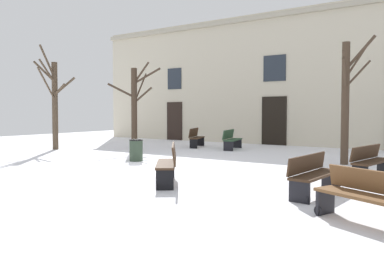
% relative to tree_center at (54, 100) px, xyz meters
% --- Properties ---
extents(ground_plane, '(36.64, 36.64, 0.00)m').
position_rel_tree_center_xyz_m(ground_plane, '(7.32, -1.48, -2.28)').
color(ground_plane, white).
extents(building_facade, '(22.90, 0.60, 7.01)m').
position_rel_tree_center_xyz_m(building_facade, '(7.32, 8.10, 1.28)').
color(building_facade, beige).
rests_on(building_facade, ground).
extents(tree_center, '(1.94, 1.68, 4.69)m').
position_rel_tree_center_xyz_m(tree_center, '(0.00, 0.00, 0.00)').
color(tree_center, '#4C3D2D').
rests_on(tree_center, ground).
extents(tree_right_of_center, '(1.77, 2.18, 4.09)m').
position_rel_tree_center_xyz_m(tree_right_of_center, '(2.81, 2.36, -0.20)').
color(tree_right_of_center, '#423326').
rests_on(tree_right_of_center, ground).
extents(tree_near_facade, '(1.01, 2.51, 4.18)m').
position_rel_tree_center_xyz_m(tree_near_facade, '(12.27, 2.07, -0.06)').
color(tree_near_facade, '#423326').
rests_on(tree_near_facade, ground).
extents(litter_bin, '(0.49, 0.49, 0.76)m').
position_rel_tree_center_xyz_m(litter_bin, '(5.88, -1.02, -1.89)').
color(litter_bin, '#2D3D2D').
rests_on(litter_bin, ground).
extents(bench_back_to_back_left, '(0.92, 1.66, 0.94)m').
position_rel_tree_center_xyz_m(bench_back_to_back_left, '(4.81, 4.60, -1.79)').
color(bench_back_to_back_left, '#3D2819').
rests_on(bench_back_to_back_left, ground).
extents(bench_by_litter_bin, '(1.37, 1.67, 0.96)m').
position_rel_tree_center_xyz_m(bench_by_litter_bin, '(9.34, -3.75, -1.78)').
color(bench_by_litter_bin, '#3D2819').
rests_on(bench_by_litter_bin, ground).
extents(bench_back_to_back_right, '(0.86, 1.80, 0.92)m').
position_rel_tree_center_xyz_m(bench_back_to_back_right, '(6.80, 4.57, -1.81)').
color(bench_back_to_back_right, '#2D4C33').
rests_on(bench_back_to_back_right, ground).
extents(bench_far_corner, '(0.70, 1.84, 0.84)m').
position_rel_tree_center_xyz_m(bench_far_corner, '(12.65, -3.12, -1.84)').
color(bench_far_corner, '#3D2819').
rests_on(bench_far_corner, ground).
extents(bench_near_center_tree, '(1.68, 1.16, 0.84)m').
position_rel_tree_center_xyz_m(bench_near_center_tree, '(13.92, -4.79, -1.84)').
color(bench_near_center_tree, brown).
rests_on(bench_near_center_tree, ground).
extents(bench_near_lamp, '(0.83, 1.84, 0.87)m').
position_rel_tree_center_xyz_m(bench_near_lamp, '(13.37, -0.41, -1.82)').
color(bench_near_lamp, '#3D2819').
rests_on(bench_near_lamp, ground).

